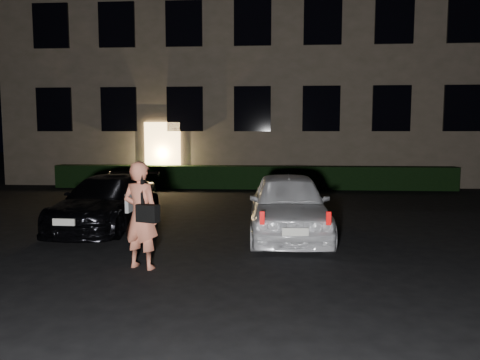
{
  "coord_description": "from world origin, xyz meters",
  "views": [
    {
      "loc": [
        0.82,
        -7.03,
        2.13
      ],
      "look_at": [
        0.17,
        2.0,
        1.19
      ],
      "focal_mm": 35.0,
      "sensor_mm": 36.0,
      "label": 1
    }
  ],
  "objects": [
    {
      "name": "ground",
      "position": [
        0.0,
        0.0,
        0.0
      ],
      "size": [
        80.0,
        80.0,
        0.0
      ],
      "primitive_type": "plane",
      "color": "black",
      "rests_on": "ground"
    },
    {
      "name": "building",
      "position": [
        -0.0,
        14.99,
        6.0
      ],
      "size": [
        20.0,
        8.11,
        12.0
      ],
      "color": "brown",
      "rests_on": "ground"
    },
    {
      "name": "hedge",
      "position": [
        0.0,
        10.5,
        0.42
      ],
      "size": [
        15.0,
        0.7,
        0.85
      ],
      "primitive_type": "cube",
      "color": "black",
      "rests_on": "ground"
    },
    {
      "name": "sedan",
      "position": [
        -2.9,
        3.11,
        0.57
      ],
      "size": [
        1.75,
        4.05,
        1.14
      ],
      "rotation": [
        0.0,
        0.0,
        -0.03
      ],
      "color": "black",
      "rests_on": "ground"
    },
    {
      "name": "hatch",
      "position": [
        1.12,
        2.43,
        0.65
      ],
      "size": [
        1.68,
        3.89,
        1.31
      ],
      "rotation": [
        0.0,
        0.0,
        0.03
      ],
      "color": "white",
      "rests_on": "ground"
    },
    {
      "name": "man",
      "position": [
        -1.23,
        -0.0,
        0.84
      ],
      "size": [
        0.71,
        0.59,
        1.68
      ],
      "rotation": [
        0.0,
        0.0,
        2.81
      ],
      "color": "#DE785A",
      "rests_on": "ground"
    }
  ]
}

